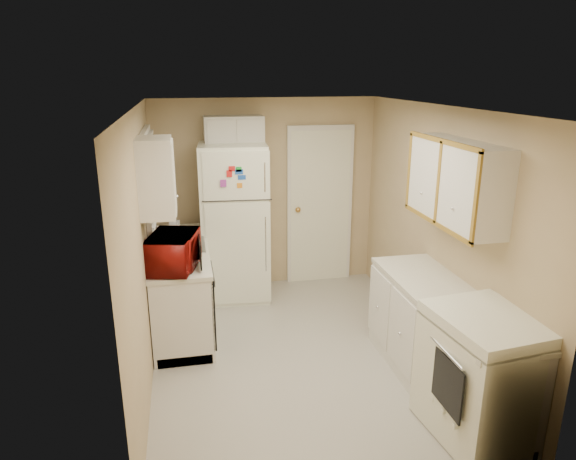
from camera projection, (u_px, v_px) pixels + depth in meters
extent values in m
plane|color=beige|center=(298.00, 355.00, 5.10)|extent=(3.80, 3.80, 0.00)
plane|color=white|center=(300.00, 108.00, 4.39)|extent=(3.80, 3.80, 0.00)
plane|color=tan|center=(143.00, 251.00, 4.48)|extent=(3.80, 3.80, 0.00)
plane|color=tan|center=(438.00, 231.00, 5.02)|extent=(3.80, 3.80, 0.00)
plane|color=tan|center=(266.00, 194.00, 6.53)|extent=(2.80, 2.80, 0.00)
plane|color=tan|center=(371.00, 342.00, 2.97)|extent=(2.80, 2.80, 0.00)
cube|color=silver|center=(182.00, 287.00, 5.60)|extent=(0.60, 1.80, 0.90)
cube|color=black|center=(212.00, 304.00, 5.08)|extent=(0.03, 0.58, 0.72)
cube|color=gray|center=(180.00, 247.00, 5.62)|extent=(0.54, 0.74, 0.16)
imported|color=maroon|center=(173.00, 253.00, 4.85)|extent=(0.67, 0.47, 0.40)
imported|color=beige|center=(175.00, 225.00, 5.93)|extent=(0.12, 0.12, 0.22)
cube|color=silver|center=(150.00, 181.00, 5.35)|extent=(0.10, 0.98, 1.08)
cube|color=silver|center=(156.00, 177.00, 4.54)|extent=(0.30, 0.45, 0.70)
cube|color=white|center=(235.00, 222.00, 6.22)|extent=(0.84, 0.82, 1.90)
cube|color=silver|center=(234.00, 133.00, 6.07)|extent=(0.70, 0.30, 0.40)
cube|color=white|center=(320.00, 206.00, 6.68)|extent=(0.86, 0.06, 2.08)
cube|color=silver|center=(443.00, 343.00, 4.43)|extent=(0.60, 2.00, 0.90)
cube|color=white|center=(482.00, 376.00, 3.86)|extent=(0.76, 0.90, 1.01)
cube|color=silver|center=(456.00, 182.00, 4.34)|extent=(0.30, 1.20, 0.70)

